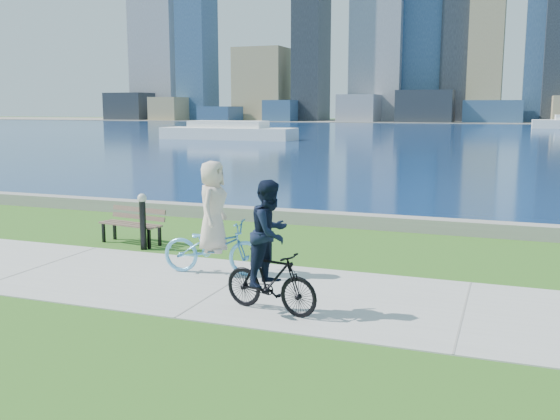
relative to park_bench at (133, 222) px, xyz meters
The scene contains 11 objects.
ground 4.35m from the park_bench, 35.70° to the right, with size 320.00×320.00×0.00m, color #295A17.
concrete_path 4.35m from the park_bench, 35.70° to the right, with size 80.00×3.50×0.02m, color #A8A9A3.
seawall 5.09m from the park_bench, 46.36° to the left, with size 90.00×0.50×0.35m, color gray.
bay_water 69.57m from the park_bench, 87.11° to the left, with size 320.00×131.00×0.01m, color #0C2650.
far_shore 127.53m from the park_bench, 88.42° to the left, with size 320.00×30.00×0.12m, color gray.
city_skyline 128.68m from the park_bench, 89.63° to the left, with size 177.17×22.64×76.00m.
ferry_near 47.03m from the park_bench, 112.38° to the left, with size 13.23×3.78×1.80m.
park_bench is the anchor object (origin of this frame).
bollard_lamp 0.77m from the park_bench, 40.36° to the right, with size 0.20×0.20×1.25m.
cyclist_woman 3.47m from the park_bench, 31.68° to the right, with size 0.93×2.01×2.12m.
cyclist_man 5.92m from the park_bench, 36.56° to the right, with size 0.80×1.68×2.03m.
Camera 1 is at (4.54, -9.50, 3.10)m, focal length 40.00 mm.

